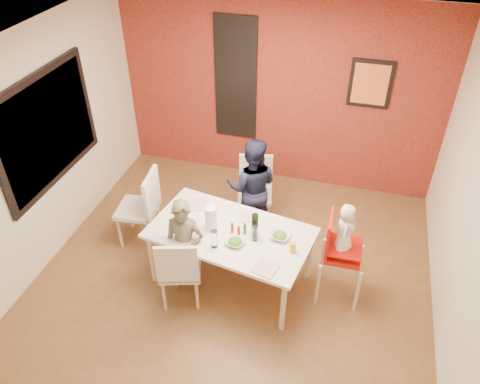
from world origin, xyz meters
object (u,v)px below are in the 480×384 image
(dining_table, at_px, (230,236))
(chair_near, at_px, (179,269))
(paper_towel_roll, at_px, (211,218))
(child_far, at_px, (252,187))
(chair_left, at_px, (144,204))
(child_near, at_px, (185,248))
(wine_bottle, at_px, (255,225))
(high_chair, at_px, (339,250))
(chair_far, at_px, (255,186))
(toddler, at_px, (345,230))

(dining_table, distance_m, chair_near, 0.66)
(chair_near, bearing_deg, paper_towel_roll, -129.60)
(chair_near, height_order, child_far, child_far)
(chair_left, height_order, child_near, child_near)
(chair_left, height_order, wine_bottle, chair_left)
(chair_near, relative_size, high_chair, 0.88)
(high_chair, bearing_deg, child_near, 101.55)
(wine_bottle, bearing_deg, child_far, 106.12)
(chair_near, height_order, chair_far, chair_near)
(high_chair, bearing_deg, chair_near, 109.66)
(dining_table, bearing_deg, high_chair, 5.77)
(high_chair, distance_m, toddler, 0.30)
(child_far, bearing_deg, child_near, 59.87)
(child_far, distance_m, toddler, 1.47)
(chair_near, relative_size, child_far, 0.70)
(chair_left, relative_size, child_far, 0.76)
(chair_far, xyz_separation_m, wine_bottle, (0.28, -1.15, 0.35))
(chair_far, relative_size, wine_bottle, 3.35)
(chair_far, xyz_separation_m, child_near, (-0.43, -1.42, 0.08))
(high_chair, relative_size, wine_bottle, 3.85)
(toddler, bearing_deg, wine_bottle, 93.54)
(chair_far, height_order, paper_towel_roll, paper_towel_roll)
(chair_near, bearing_deg, wine_bottle, -160.25)
(chair_far, bearing_deg, toddler, -52.98)
(chair_near, bearing_deg, chair_left, -63.59)
(chair_left, distance_m, paper_towel_roll, 1.11)
(chair_left, bearing_deg, wine_bottle, 70.84)
(dining_table, relative_size, chair_near, 2.01)
(dining_table, bearing_deg, child_far, 89.69)
(chair_left, xyz_separation_m, paper_towel_roll, (1.01, -0.36, 0.30))
(chair_left, bearing_deg, dining_table, 67.20)
(chair_near, bearing_deg, child_far, -123.57)
(chair_far, relative_size, child_near, 0.77)
(child_far, height_order, wine_bottle, child_far)
(chair_near, xyz_separation_m, chair_left, (-0.80, 0.85, 0.05))
(toddler, distance_m, wine_bottle, 0.94)
(dining_table, relative_size, paper_towel_roll, 6.61)
(dining_table, relative_size, child_near, 1.56)
(child_far, xyz_separation_m, paper_towel_roll, (-0.22, -0.93, 0.20))
(chair_left, xyz_separation_m, toddler, (2.42, -0.24, 0.37))
(dining_table, xyz_separation_m, chair_near, (-0.42, -0.49, -0.14))
(dining_table, bearing_deg, chair_left, 163.45)
(chair_far, bearing_deg, chair_left, -158.33)
(dining_table, distance_m, child_far, 0.93)
(chair_near, bearing_deg, chair_far, -120.67)
(child_far, xyz_separation_m, wine_bottle, (0.26, -0.91, 0.19))
(child_near, xyz_separation_m, child_far, (0.45, 1.18, 0.07))
(chair_far, bearing_deg, dining_table, -101.40)
(chair_far, relative_size, toddler, 1.52)
(chair_near, relative_size, paper_towel_roll, 3.29)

